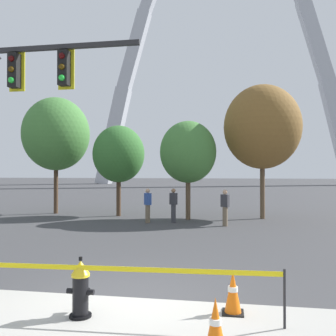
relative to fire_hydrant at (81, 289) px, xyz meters
name	(u,v)px	position (x,y,z in m)	size (l,w,h in m)	color
ground_plane	(133,299)	(0.62, 1.00, -0.47)	(240.00, 240.00, 0.00)	#3D3D3F
fire_hydrant	(81,289)	(0.00, 0.00, 0.00)	(0.46, 0.48, 0.99)	black
caution_tape_barrier	(85,279)	(0.11, -0.06, 0.18)	(6.30, 0.33, 0.91)	#232326
traffic_cone_by_hydrant	(215,326)	(2.23, -0.83, -0.11)	(0.36, 0.36, 0.73)	black
traffic_cone_mid_sidewalk	(233,292)	(2.46, 0.57, -0.11)	(0.36, 0.36, 0.73)	black
monument_arch	(221,54)	(0.62, 62.80, 23.57)	(47.73, 2.62, 55.45)	#B2B5BC
tree_far_left	(56,134)	(-7.39, 13.94, 4.05)	(3.77, 3.77, 6.60)	#473323
tree_left_mid	(119,154)	(-3.52, 13.41, 2.85)	(2.77, 2.77, 4.85)	#473323
tree_center_left	(188,152)	(0.32, 12.57, 2.88)	(2.80, 2.80, 4.90)	brown
tree_center_right	(262,127)	(4.00, 13.51, 4.17)	(3.87, 3.87, 6.77)	brown
pedestrian_walking_left	(173,205)	(-0.22, 11.36, 0.35)	(0.39, 0.36, 1.59)	#38383D
pedestrian_standing_center	(225,207)	(2.17, 10.61, 0.35)	(0.39, 0.34, 1.59)	brown
pedestrian_walking_right	(148,205)	(-1.38, 11.04, 0.35)	(0.38, 0.38, 1.59)	brown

